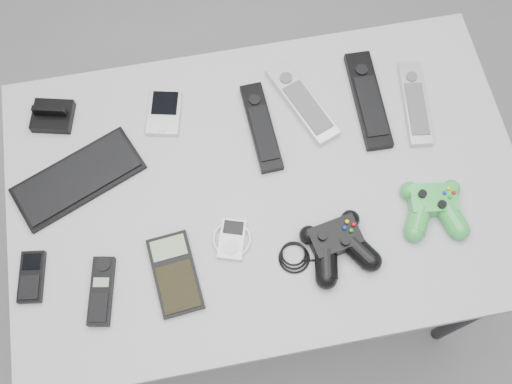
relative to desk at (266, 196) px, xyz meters
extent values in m
plane|color=slate|center=(0.08, -0.09, -0.70)|extent=(3.50, 3.50, 0.00)
cube|color=#9B9B9D|center=(0.00, 0.00, 0.05)|extent=(1.14, 0.73, 0.03)
cylinder|color=black|center=(0.52, -0.31, -0.33)|extent=(0.04, 0.04, 0.73)
cylinder|color=black|center=(-0.52, 0.31, -0.33)|extent=(0.04, 0.04, 0.73)
cylinder|color=black|center=(0.52, 0.31, -0.33)|extent=(0.04, 0.04, 0.73)
cube|color=black|center=(-0.41, 0.09, 0.07)|extent=(0.31, 0.22, 0.02)
cube|color=black|center=(-0.45, 0.25, 0.09)|extent=(0.11, 0.10, 0.05)
cube|color=silver|center=(-0.20, 0.22, 0.08)|extent=(0.10, 0.13, 0.02)
cube|color=silver|center=(0.12, 0.18, 0.08)|extent=(0.14, 0.23, 0.03)
cube|color=black|center=(0.02, 0.14, 0.08)|extent=(0.06, 0.23, 0.02)
cube|color=black|center=(0.27, 0.16, 0.08)|extent=(0.07, 0.26, 0.02)
cube|color=#B1B0B7|center=(0.38, 0.13, 0.08)|extent=(0.08, 0.22, 0.02)
cube|color=black|center=(-0.52, -0.12, 0.08)|extent=(0.06, 0.11, 0.02)
cube|color=black|center=(-0.38, -0.17, 0.08)|extent=(0.07, 0.15, 0.02)
cube|color=black|center=(-0.22, -0.16, 0.07)|extent=(0.10, 0.18, 0.02)
cube|color=silver|center=(-0.10, -0.11, 0.07)|extent=(0.11, 0.11, 0.02)
camera|label=1|loc=(-0.11, -0.49, 1.29)|focal=42.00mm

